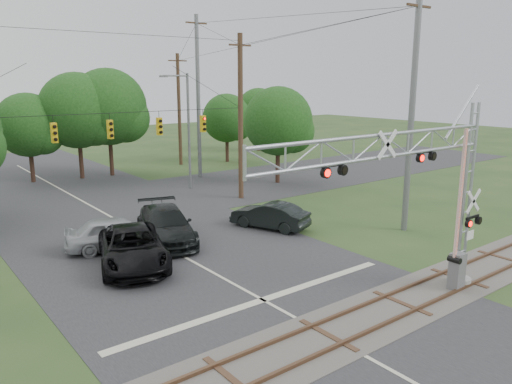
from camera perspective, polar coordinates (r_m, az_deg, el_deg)
ground at (r=16.41m, az=13.49°, el=-18.41°), size 160.00×160.00×0.00m
road_main at (r=23.25m, az=-6.21°, el=-8.50°), size 14.00×90.00×0.02m
road_cross at (r=35.44m, az=-18.17°, el=-1.63°), size 90.00×12.00×0.02m
railroad_track at (r=17.52m, az=8.22°, el=-15.91°), size 90.00×3.20×0.17m
crossing_gantry at (r=18.76m, az=18.22°, el=0.69°), size 11.70×0.96×7.54m
traffic_signal_span at (r=31.16m, az=-14.74°, el=7.37°), size 19.34×0.36×11.50m
pickup_black at (r=23.77m, az=-13.97°, el=-6.12°), size 4.71×6.88×1.75m
car_dark at (r=26.83m, az=-10.27°, el=-3.73°), size 4.26×6.64×1.79m
sedan_silver at (r=26.17m, az=-15.66°, el=-4.53°), size 5.37×3.42×1.70m
suv_dark at (r=28.78m, az=1.58°, el=-2.69°), size 3.18×4.85×1.51m
streetlight at (r=38.96m, az=-7.93°, el=7.54°), size 2.37×0.25×8.89m
utility_poles at (r=34.21m, az=-11.98°, el=8.73°), size 26.24×28.06×13.69m
treeline at (r=42.77m, az=-24.64°, el=7.73°), size 53.88×22.61×9.84m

